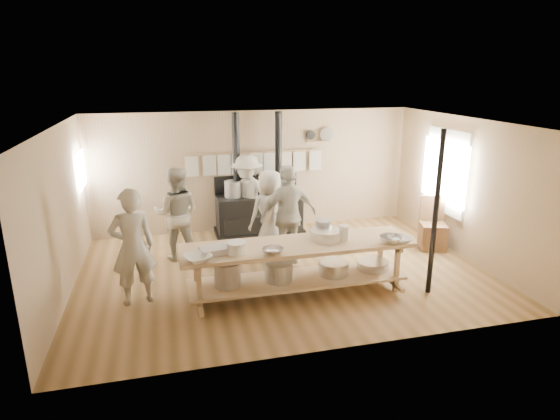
{
  "coord_description": "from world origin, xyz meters",
  "views": [
    {
      "loc": [
        -1.91,
        -7.37,
        3.41
      ],
      "look_at": [
        -0.01,
        0.2,
        1.07
      ],
      "focal_mm": 30.0,
      "sensor_mm": 36.0,
      "label": 1
    }
  ],
  "objects": [
    {
      "name": "cook_right",
      "position": [
        0.19,
        0.34,
        0.92
      ],
      "size": [
        1.14,
        0.63,
        1.83
      ],
      "primitive_type": "imported",
      "rotation": [
        0.0,
        0.0,
        3.31
      ],
      "color": "beige",
      "rests_on": "ground"
    },
    {
      "name": "pitcher",
      "position": [
        0.75,
        -0.91,
        0.97
      ],
      "size": [
        0.19,
        0.19,
        0.24
      ],
      "primitive_type": "cylinder",
      "rotation": [
        0.0,
        0.0,
        0.29
      ],
      "color": "white",
      "rests_on": "prep_table"
    },
    {
      "name": "bowl_steel_b",
      "position": [
        1.4,
        -1.23,
        0.91
      ],
      "size": [
        0.37,
        0.37,
        0.11
      ],
      "primitive_type": "imported",
      "rotation": [
        0.0,
        0.0,
        3.12
      ],
      "color": "silver",
      "rests_on": "prep_table"
    },
    {
      "name": "cook_center",
      "position": [
        -0.05,
        0.81,
        0.83
      ],
      "size": [
        0.91,
        0.69,
        1.66
      ],
      "primitive_type": "imported",
      "rotation": [
        0.0,
        0.0,
        3.36
      ],
      "color": "beige",
      "rests_on": "ground"
    },
    {
      "name": "bucket_galv",
      "position": [
        0.53,
        -0.57,
        0.97
      ],
      "size": [
        0.26,
        0.26,
        0.24
      ],
      "primitive_type": "cylinder",
      "rotation": [
        0.0,
        0.0,
        -0.03
      ],
      "color": "gray",
      "rests_on": "prep_table"
    },
    {
      "name": "room_shell",
      "position": [
        0.0,
        0.0,
        1.62
      ],
      "size": [
        7.0,
        7.0,
        7.0
      ],
      "color": "tan",
      "rests_on": "ground"
    },
    {
      "name": "chair",
      "position": [
        3.16,
        0.38,
        0.3
      ],
      "size": [
        0.61,
        0.61,
        1.03
      ],
      "rotation": [
        0.0,
        0.0,
        -0.32
      ],
      "color": "#4F331F",
      "rests_on": "ground"
    },
    {
      "name": "deep_bowl_enamel",
      "position": [
        -0.98,
        -1.07,
        0.94
      ],
      "size": [
        0.35,
        0.35,
        0.18
      ],
      "primitive_type": "cylinder",
      "rotation": [
        0.0,
        0.0,
        0.29
      ],
      "color": "white",
      "rests_on": "prep_table"
    },
    {
      "name": "roasting_pan",
      "position": [
        -1.27,
        -0.99,
        0.9
      ],
      "size": [
        0.48,
        0.36,
        0.1
      ],
      "primitive_type": "cube",
      "rotation": [
        0.0,
        0.0,
        0.19
      ],
      "color": "#B2B2B7",
      "rests_on": "prep_table"
    },
    {
      "name": "ground",
      "position": [
        0.0,
        0.0,
        0.0
      ],
      "size": [
        7.0,
        7.0,
        0.0
      ],
      "primitive_type": "plane",
      "color": "brown",
      "rests_on": "ground"
    },
    {
      "name": "cook_by_window",
      "position": [
        -0.27,
        1.95,
        0.88
      ],
      "size": [
        1.27,
        1.26,
        1.76
      ],
      "primitive_type": "imported",
      "rotation": [
        0.0,
        0.0,
        -0.77
      ],
      "color": "beige",
      "rests_on": "ground"
    },
    {
      "name": "bowl_white_b",
      "position": [
        1.55,
        -1.23,
        0.89
      ],
      "size": [
        0.39,
        0.39,
        0.09
      ],
      "primitive_type": "imported",
      "rotation": [
        0.0,
        0.0,
        1.68
      ],
      "color": "white",
      "rests_on": "prep_table"
    },
    {
      "name": "stove",
      "position": [
        -0.01,
        2.12,
        0.52
      ],
      "size": [
        1.9,
        0.75,
        2.6
      ],
      "color": "black",
      "rests_on": "ground"
    },
    {
      "name": "mixing_bowl_large",
      "position": [
        0.48,
        -0.83,
        0.93
      ],
      "size": [
        0.57,
        0.57,
        0.16
      ],
      "primitive_type": "cylinder",
      "rotation": [
        0.0,
        0.0,
        -0.13
      ],
      "color": "silver",
      "rests_on": "prep_table"
    },
    {
      "name": "support_post",
      "position": [
        2.05,
        -1.35,
        1.3
      ],
      "size": [
        0.08,
        0.08,
        2.6
      ],
      "primitive_type": "cylinder",
      "color": "black",
      "rests_on": "ground"
    },
    {
      "name": "prep_table",
      "position": [
        -0.01,
        -0.9,
        0.52
      ],
      "size": [
        3.6,
        0.9,
        0.85
      ],
      "color": "tan",
      "rests_on": "ground"
    },
    {
      "name": "towel_rail",
      "position": [
        -0.0,
        2.4,
        1.55
      ],
      "size": [
        3.0,
        0.04,
        0.47
      ],
      "color": "tan",
      "rests_on": "ground"
    },
    {
      "name": "bowl_white_a",
      "position": [
        -1.55,
        -1.23,
        0.9
      ],
      "size": [
        0.5,
        0.5,
        0.09
      ],
      "primitive_type": "imported",
      "rotation": [
        0.0,
        0.0,
        0.38
      ],
      "color": "white",
      "rests_on": "prep_table"
    },
    {
      "name": "left_opening",
      "position": [
        -3.45,
        2.0,
        1.6
      ],
      "size": [
        0.0,
        0.9,
        0.9
      ],
      "color": "white",
      "rests_on": "ground"
    },
    {
      "name": "bowl_steel_a",
      "position": [
        -0.47,
        -1.23,
        0.9
      ],
      "size": [
        0.44,
        0.44,
        0.1
      ],
      "primitive_type": "imported",
      "rotation": [
        0.0,
        0.0,
        0.88
      ],
      "color": "silver",
      "rests_on": "prep_table"
    },
    {
      "name": "back_wall_shelf",
      "position": [
        1.46,
        2.43,
        2.0
      ],
      "size": [
        0.63,
        0.14,
        0.32
      ],
      "color": "tan",
      "rests_on": "ground"
    },
    {
      "name": "cook_left",
      "position": [
        -1.75,
        1.07,
        0.88
      ],
      "size": [
        0.97,
        0.82,
        1.75
      ],
      "primitive_type": "imported",
      "rotation": [
        0.0,
        0.0,
        2.93
      ],
      "color": "beige",
      "rests_on": "ground"
    },
    {
      "name": "cook_far_left",
      "position": [
        -2.45,
        -0.57,
        0.9
      ],
      "size": [
        0.74,
        0.57,
        1.8
      ],
      "primitive_type": "imported",
      "rotation": [
        0.0,
        0.0,
        3.37
      ],
      "color": "beige",
      "rests_on": "ground"
    },
    {
      "name": "window_right",
      "position": [
        3.47,
        0.6,
        1.5
      ],
      "size": [
        0.09,
        1.5,
        1.65
      ],
      "color": "beige",
      "rests_on": "ground"
    }
  ]
}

